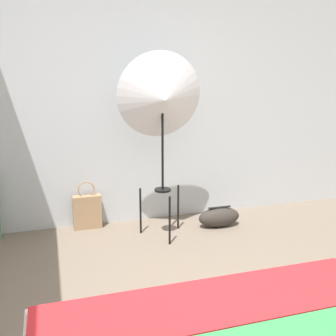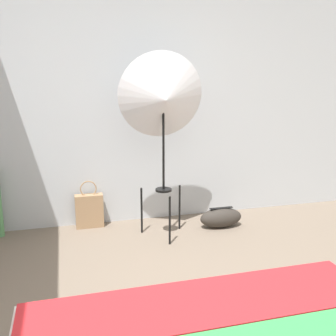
% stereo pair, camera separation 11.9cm
% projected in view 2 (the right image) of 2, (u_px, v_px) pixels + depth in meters
% --- Properties ---
extents(wall_back, '(8.00, 0.05, 2.60)m').
position_uv_depth(wall_back, '(125.00, 98.00, 3.97)').
color(wall_back, '#B7BCC1').
rests_on(wall_back, ground_plane).
extents(photo_umbrella, '(0.81, 0.41, 1.74)m').
position_uv_depth(photo_umbrella, '(163.00, 99.00, 3.55)').
color(photo_umbrella, black).
rests_on(photo_umbrella, ground_plane).
extents(tote_bag, '(0.28, 0.10, 0.49)m').
position_uv_depth(tote_bag, '(89.00, 210.00, 4.02)').
color(tote_bag, '#9E7A56').
rests_on(tote_bag, ground_plane).
extents(duffel_bag, '(0.44, 0.20, 0.21)m').
position_uv_depth(duffel_bag, '(221.00, 218.00, 4.03)').
color(duffel_bag, '#332D28').
rests_on(duffel_bag, ground_plane).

